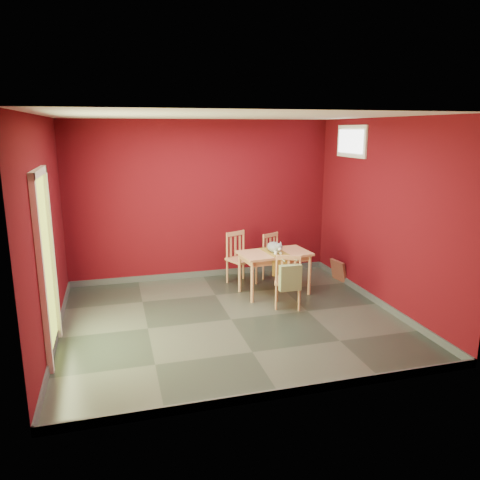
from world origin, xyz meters
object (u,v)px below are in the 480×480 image
object	(u,v)px
dining_table	(275,257)
chair_far_left	(240,257)
chair_far_right	(275,256)
cat	(275,245)
chair_near	(288,280)
tote_bag	(290,278)
picture_frame	(338,271)

from	to	relation	value
dining_table	chair_far_left	bearing A→B (deg)	120.95
chair_far_right	cat	size ratio (longest dim) A/B	1.84
chair_far_left	chair_near	distance (m)	1.31
tote_bag	cat	bearing A→B (deg)	86.28
tote_bag	chair_far_right	bearing A→B (deg)	78.38
dining_table	chair_far_left	size ratio (longest dim) A/B	1.30
chair_far_left	chair_far_right	distance (m)	0.63
chair_far_right	chair_near	size ratio (longest dim) A/B	0.97
chair_far_right	tote_bag	distance (m)	1.52
cat	picture_frame	world-z (taller)	cat
dining_table	chair_far_right	bearing A→B (deg)	69.50
chair_near	picture_frame	xyz separation A→B (m)	(1.28, 0.92, -0.24)
dining_table	cat	size ratio (longest dim) A/B	2.61
chair_far_left	cat	size ratio (longest dim) A/B	2.00
chair_far_left	chair_near	world-z (taller)	chair_far_left
chair_far_left	cat	xyz separation A→B (m)	(0.38, -0.63, 0.34)
dining_table	chair_far_left	xyz separation A→B (m)	(-0.38, 0.64, -0.14)
dining_table	chair_far_left	world-z (taller)	chair_far_left
chair_near	chair_far_right	bearing A→B (deg)	78.67
chair_far_left	tote_bag	distance (m)	1.49
picture_frame	chair_far_right	bearing A→B (deg)	160.05
chair_near	picture_frame	size ratio (longest dim) A/B	2.19
cat	picture_frame	distance (m)	1.44
chair_near	picture_frame	bearing A→B (deg)	35.63
chair_far_right	chair_near	world-z (taller)	chair_near
tote_bag	picture_frame	xyz separation A→B (m)	(1.33, 1.11, -0.34)
chair_near	tote_bag	bearing A→B (deg)	-103.50
chair_far_right	picture_frame	size ratio (longest dim) A/B	2.13
tote_bag	cat	xyz separation A→B (m)	(0.05, 0.82, 0.26)
chair_near	tote_bag	world-z (taller)	chair_near
tote_bag	picture_frame	size ratio (longest dim) A/B	1.17
tote_bag	picture_frame	world-z (taller)	tote_bag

